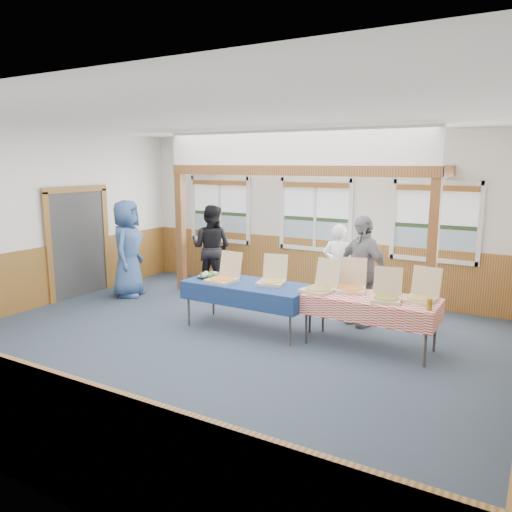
% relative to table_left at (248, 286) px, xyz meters
% --- Properties ---
extents(floor, '(8.00, 8.00, 0.00)m').
position_rel_table_left_xyz_m(floor, '(-0.02, -0.82, -0.70)').
color(floor, '#273240').
rests_on(floor, ground).
extents(ceiling, '(8.00, 8.00, 0.00)m').
position_rel_table_left_xyz_m(ceiling, '(-0.02, -0.82, 2.50)').
color(ceiling, white).
rests_on(ceiling, wall_back).
extents(wall_back, '(8.00, 0.00, 8.00)m').
position_rel_table_left_xyz_m(wall_back, '(-0.02, 2.68, 0.90)').
color(wall_back, silver).
rests_on(wall_back, floor).
extents(wall_left, '(0.00, 8.00, 8.00)m').
position_rel_table_left_xyz_m(wall_left, '(-4.02, -0.82, 0.90)').
color(wall_left, silver).
rests_on(wall_left, floor).
extents(wainscot_back, '(7.98, 0.05, 1.10)m').
position_rel_table_left_xyz_m(wainscot_back, '(-0.02, 2.66, -0.15)').
color(wainscot_back, brown).
rests_on(wainscot_back, floor).
extents(wainscot_left, '(0.05, 6.98, 1.10)m').
position_rel_table_left_xyz_m(wainscot_left, '(-3.99, -0.82, -0.15)').
color(wainscot_left, brown).
rests_on(wainscot_left, floor).
extents(cased_opening, '(0.06, 1.30, 2.10)m').
position_rel_table_left_xyz_m(cased_opening, '(-3.98, 0.08, 0.35)').
color(cased_opening, '#353535').
rests_on(cased_opening, wall_left).
extents(window_left, '(1.56, 0.10, 1.46)m').
position_rel_table_left_xyz_m(window_left, '(-2.32, 2.64, 0.97)').
color(window_left, white).
rests_on(window_left, wall_back).
extents(window_mid, '(1.56, 0.10, 1.46)m').
position_rel_table_left_xyz_m(window_mid, '(-0.02, 2.64, 0.97)').
color(window_mid, white).
rests_on(window_mid, wall_back).
extents(window_right, '(1.56, 0.10, 1.46)m').
position_rel_table_left_xyz_m(window_right, '(2.28, 2.64, 0.97)').
color(window_right, white).
rests_on(window_right, wall_back).
extents(post_left, '(0.15, 0.15, 2.40)m').
position_rel_table_left_xyz_m(post_left, '(-2.52, 1.48, 0.50)').
color(post_left, '#543612').
rests_on(post_left, floor).
extents(post_right, '(0.15, 0.15, 2.40)m').
position_rel_table_left_xyz_m(post_right, '(2.48, 1.48, 0.50)').
color(post_right, '#543612').
rests_on(post_right, floor).
extents(cross_beam, '(5.15, 0.18, 0.18)m').
position_rel_table_left_xyz_m(cross_beam, '(-0.02, 1.48, 1.79)').
color(cross_beam, '#543612').
rests_on(cross_beam, post_left).
extents(table_left, '(2.14, 1.21, 0.76)m').
position_rel_table_left_xyz_m(table_left, '(0.00, 0.00, 0.00)').
color(table_left, '#353535').
rests_on(table_left, floor).
extents(table_right, '(1.94, 0.99, 0.76)m').
position_rel_table_left_xyz_m(table_right, '(1.93, 0.17, -0.00)').
color(table_right, '#353535').
rests_on(table_right, floor).
extents(pizza_box_a, '(0.45, 0.53, 0.45)m').
position_rel_table_left_xyz_m(pizza_box_a, '(-0.40, -0.11, 0.12)').
color(pizza_box_a, '#CAAE86').
rests_on(pizza_box_a, table_left).
extents(pizza_box_b, '(0.49, 0.55, 0.43)m').
position_rel_table_left_xyz_m(pizza_box_b, '(0.34, 0.16, 0.12)').
color(pizza_box_b, '#CAAE86').
rests_on(pizza_box_b, table_left).
extents(pizza_box_c, '(0.52, 0.59, 0.46)m').
position_rel_table_left_xyz_m(pizza_box_c, '(1.19, 0.08, 0.12)').
color(pizza_box_c, '#CAAE86').
rests_on(pizza_box_c, table_right).
extents(pizza_box_d, '(0.54, 0.60, 0.46)m').
position_rel_table_left_xyz_m(pizza_box_d, '(1.57, 0.37, 0.12)').
color(pizza_box_d, '#CAAE86').
rests_on(pizza_box_d, table_right).
extents(pizza_box_e, '(0.48, 0.55, 0.43)m').
position_rel_table_left_xyz_m(pizza_box_e, '(2.17, 0.09, 0.12)').
color(pizza_box_e, '#CAAE86').
rests_on(pizza_box_e, table_right).
extents(pizza_box_f, '(0.46, 0.54, 0.44)m').
position_rel_table_left_xyz_m(pizza_box_f, '(2.59, 0.32, 0.12)').
color(pizza_box_f, '#CAAE86').
rests_on(pizza_box_f, table_right).
extents(veggie_tray, '(0.39, 0.39, 0.09)m').
position_rel_table_left_xyz_m(veggie_tray, '(-0.75, 0.00, 0.08)').
color(veggie_tray, black).
rests_on(veggie_tray, table_left).
extents(drink_glass, '(0.07, 0.07, 0.15)m').
position_rel_table_left_xyz_m(drink_glass, '(2.78, -0.08, 0.13)').
color(drink_glass, olive).
rests_on(drink_glass, table_right).
extents(woman_white, '(0.61, 0.44, 1.56)m').
position_rel_table_left_xyz_m(woman_white, '(0.83, 1.74, 0.08)').
color(woman_white, white).
rests_on(woman_white, floor).
extents(woman_black, '(0.97, 0.81, 1.78)m').
position_rel_table_left_xyz_m(woman_black, '(-1.95, 1.77, 0.18)').
color(woman_black, black).
rests_on(woman_black, floor).
extents(man_blue, '(0.95, 1.11, 1.92)m').
position_rel_table_left_xyz_m(man_blue, '(-3.11, 0.53, 0.25)').
color(man_blue, '#334F81').
rests_on(man_blue, floor).
extents(person_grey, '(1.14, 0.87, 1.81)m').
position_rel_table_left_xyz_m(person_grey, '(1.47, 1.14, 0.20)').
color(person_grey, gray).
rests_on(person_grey, floor).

